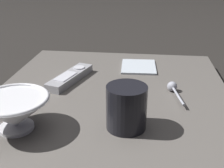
% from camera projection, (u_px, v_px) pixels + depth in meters
% --- Properties ---
extents(ground_plane, '(6.00, 6.00, 0.00)m').
position_uv_depth(ground_plane, '(112.00, 107.00, 0.76)').
color(ground_plane, black).
extents(table, '(0.67, 0.61, 0.05)m').
position_uv_depth(table, '(112.00, 99.00, 0.76)').
color(table, '#5B5651').
rests_on(table, ground).
extents(cereal_bowl, '(0.15, 0.15, 0.07)m').
position_uv_depth(cereal_bowl, '(14.00, 111.00, 0.57)').
color(cereal_bowl, silver).
rests_on(cereal_bowl, table).
extents(coffee_mug, '(0.08, 0.08, 0.09)m').
position_uv_depth(coffee_mug, '(126.00, 107.00, 0.57)').
color(coffee_mug, black).
rests_on(coffee_mug, table).
extents(teaspoon, '(0.12, 0.04, 0.03)m').
position_uv_depth(teaspoon, '(173.00, 88.00, 0.74)').
color(teaspoon, '#A3A5B2').
rests_on(teaspoon, table).
extents(tv_remote_near, '(0.19, 0.10, 0.02)m').
position_uv_depth(tv_remote_near, '(70.00, 77.00, 0.81)').
color(tv_remote_near, '#9E9EA3').
rests_on(tv_remote_near, table).
extents(folded_napkin, '(0.13, 0.11, 0.01)m').
position_uv_depth(folded_napkin, '(139.00, 67.00, 0.91)').
color(folded_napkin, '#B2BCC6').
rests_on(folded_napkin, table).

